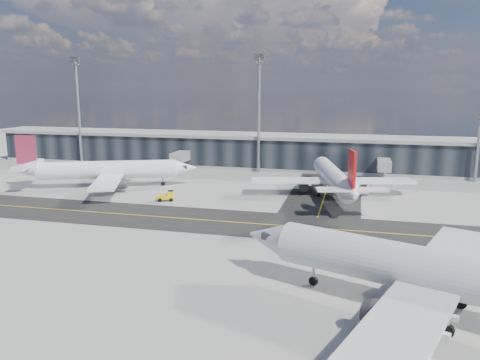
{
  "coord_description": "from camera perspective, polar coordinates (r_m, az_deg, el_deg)",
  "views": [
    {
      "loc": [
        23.66,
        -65.4,
        21.42
      ],
      "look_at": [
        3.93,
        13.22,
        5.0
      ],
      "focal_mm": 35.0,
      "sensor_mm": 36.0,
      "label": 1
    }
  ],
  "objects": [
    {
      "name": "airliner_redtail",
      "position": [
        93.18,
        11.34,
        0.27
      ],
      "size": [
        32.36,
        37.66,
        11.24
      ],
      "rotation": [
        0.0,
        0.0,
        0.23
      ],
      "color": "white",
      "rests_on": "ground"
    },
    {
      "name": "ground",
      "position": [
        72.77,
        -5.57,
        -5.72
      ],
      "size": [
        300.0,
        300.0,
        0.0
      ],
      "primitive_type": "plane",
      "color": "gray",
      "rests_on": "ground"
    },
    {
      "name": "taxiway_lanes",
      "position": [
        81.52,
        -0.44,
        -3.78
      ],
      "size": [
        180.0,
        63.0,
        0.03
      ],
      "color": "black",
      "rests_on": "ground"
    },
    {
      "name": "airliner_af",
      "position": [
        103.45,
        -16.11,
        1.17
      ],
      "size": [
        37.0,
        32.01,
        11.38
      ],
      "rotation": [
        0.0,
        0.0,
        -1.2
      ],
      "color": "white",
      "rests_on": "ground"
    },
    {
      "name": "terminal_concourse",
      "position": [
        123.85,
        2.96,
        3.39
      ],
      "size": [
        152.0,
        19.8,
        8.8
      ],
      "color": "black",
      "rests_on": "ground"
    },
    {
      "name": "floodlight_masts",
      "position": [
        115.99,
        2.32,
        8.57
      ],
      "size": [
        102.5,
        0.7,
        28.9
      ],
      "color": "gray",
      "rests_on": "ground"
    },
    {
      "name": "airliner_near",
      "position": [
        47.63,
        24.54,
        -10.69
      ],
      "size": [
        42.68,
        36.89,
        13.06
      ],
      "rotation": [
        0.0,
        0.0,
        1.22
      ],
      "color": "#BABDBF",
      "rests_on": "ground"
    },
    {
      "name": "baggage_tug",
      "position": [
        89.25,
        -8.86,
        -1.93
      ],
      "size": [
        3.44,
        2.42,
        1.96
      ],
      "rotation": [
        0.0,
        0.0,
        -1.25
      ],
      "color": "yellow",
      "rests_on": "ground"
    },
    {
      "name": "service_van",
      "position": [
        97.5,
        14.46,
        -1.1
      ],
      "size": [
        3.35,
        6.33,
        1.7
      ],
      "primitive_type": "imported",
      "rotation": [
        0.0,
        0.0,
        0.09
      ],
      "color": "white",
      "rests_on": "ground"
    }
  ]
}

